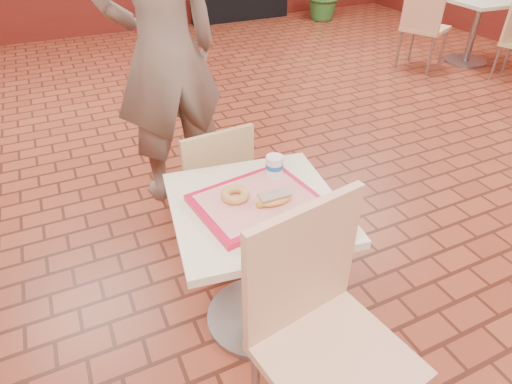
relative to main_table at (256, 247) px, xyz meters
name	(u,v)px	position (x,y,z in m)	size (l,w,h in m)	color
wainscot_band	(376,133)	(1.09, 0.59, 0.03)	(8.00, 10.00, 1.00)	#551510
main_table	(256,247)	(0.00, 0.00, 0.00)	(0.66, 0.66, 0.70)	beige
chair_main_front	(322,328)	(0.00, -0.52, 0.07)	(0.51, 0.51, 0.97)	#DFAA86
chair_main_back	(213,185)	(0.01, 0.55, -0.02)	(0.39, 0.39, 0.80)	tan
customer	(165,51)	(0.00, 1.24, 0.49)	(0.70, 0.46, 1.92)	#75655A
serving_tray	(256,201)	(0.00, 0.00, 0.24)	(0.46, 0.36, 0.03)	red
ring_donut	(235,195)	(-0.07, 0.04, 0.27)	(0.11, 0.11, 0.04)	#C28D46
long_john_donut	(274,199)	(0.05, -0.06, 0.28)	(0.15, 0.08, 0.04)	gold
paper_cup	(274,166)	(0.14, 0.12, 0.30)	(0.08, 0.08, 0.09)	white
second_table	(477,21)	(3.95, 2.38, 0.01)	(0.67, 0.67, 0.71)	beige
chair_second_left	(424,22)	(3.21, 2.45, 0.06)	(0.58, 0.58, 0.94)	#DBA983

